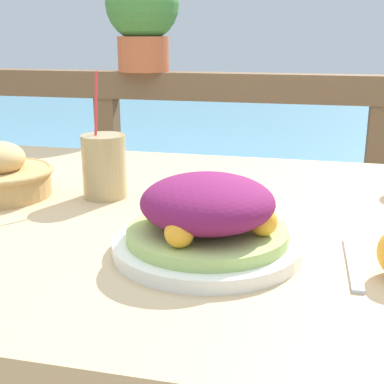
% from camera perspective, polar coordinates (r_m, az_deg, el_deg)
% --- Properties ---
extents(patio_table, '(1.27, 0.95, 0.77)m').
position_cam_1_polar(patio_table, '(1.00, -3.06, -6.91)').
color(patio_table, tan).
rests_on(patio_table, ground_plane).
extents(railing_fence, '(2.80, 0.08, 0.96)m').
position_cam_1_polar(railing_fence, '(1.81, 4.63, 4.19)').
color(railing_fence, brown).
rests_on(railing_fence, ground_plane).
extents(sea_backdrop, '(12.00, 4.00, 0.48)m').
position_cam_1_polar(sea_backdrop, '(4.34, 9.56, 5.24)').
color(sea_backdrop, '#568EA8').
rests_on(sea_backdrop, ground_plane).
extents(salad_plate, '(0.28, 0.28, 0.12)m').
position_cam_1_polar(salad_plate, '(0.78, 1.65, -3.01)').
color(salad_plate, white).
rests_on(salad_plate, patio_table).
extents(drink_glass, '(0.09, 0.09, 0.24)m').
position_cam_1_polar(drink_glass, '(1.05, -9.34, 2.75)').
color(drink_glass, tan).
rests_on(drink_glass, patio_table).
extents(potted_plant, '(0.24, 0.24, 0.34)m').
position_cam_1_polar(potted_plant, '(1.84, -5.31, 18.45)').
color(potted_plant, '#B75B38').
rests_on(potted_plant, railing_fence).
extents(fork, '(0.02, 0.18, 0.00)m').
position_cam_1_polar(fork, '(0.78, 16.78, -7.24)').
color(fork, silver).
rests_on(fork, patio_table).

